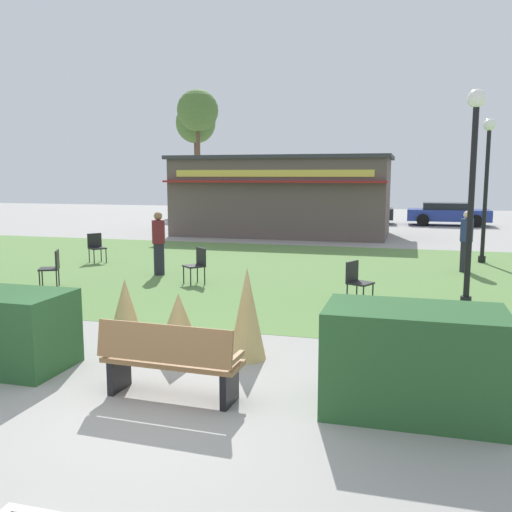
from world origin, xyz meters
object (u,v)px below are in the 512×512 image
at_px(cafe_chair_center, 96,245).
at_px(person_standing, 159,243).
at_px(cafe_chair_west, 356,279).
at_px(cafe_chair_north, 53,266).
at_px(parked_car_center_slot, 353,212).
at_px(tree_center_bg, 198,112).
at_px(person_strolling, 466,241).
at_px(parked_car_east_slot, 448,213).
at_px(lamppost_mid, 473,172).
at_px(parked_car_west_slot, 267,210).
at_px(tree_left_bg, 196,124).
at_px(park_bench, 170,360).
at_px(lamppost_far, 487,173).
at_px(food_kiosk, 283,195).
at_px(cafe_chair_east, 197,263).

distance_m(cafe_chair_center, person_standing, 3.16).
xyz_separation_m(cafe_chair_west, cafe_chair_north, (-7.11, -0.17, 0.00)).
relative_size(parked_car_center_slot, tree_center_bg, 0.51).
height_order(person_strolling, parked_car_center_slot, person_strolling).
relative_size(cafe_chair_center, parked_car_east_slot, 0.21).
bearing_deg(lamppost_mid, parked_car_west_slot, 115.25).
relative_size(lamppost_mid, tree_left_bg, 0.56).
bearing_deg(park_bench, person_standing, 115.97).
bearing_deg(park_bench, tree_center_bg, 110.57).
bearing_deg(lamppost_far, food_kiosk, 140.49).
relative_size(lamppost_mid, cafe_chair_west, 4.84).
bearing_deg(cafe_chair_center, lamppost_mid, -16.70).
height_order(person_strolling, tree_center_bg, tree_center_bg).
xyz_separation_m(lamppost_far, cafe_chair_center, (-11.37, -3.14, -2.18)).
relative_size(food_kiosk, cafe_chair_west, 10.67).
height_order(food_kiosk, parked_car_west_slot, food_kiosk).
distance_m(cafe_chair_center, parked_car_center_slot, 17.50).
bearing_deg(parked_car_west_slot, parked_car_center_slot, -0.06).
bearing_deg(tree_left_bg, cafe_chair_center, -76.12).
distance_m(lamppost_mid, person_strolling, 4.69).
height_order(cafe_chair_west, tree_left_bg, tree_left_bg).
distance_m(cafe_chair_north, parked_car_east_slot, 22.44).
bearing_deg(parked_car_east_slot, cafe_chair_north, -116.54).
xyz_separation_m(park_bench, tree_left_bg, (-12.15, 31.90, 5.72)).
bearing_deg(cafe_chair_east, person_strolling, 28.63).
height_order(cafe_chair_east, tree_center_bg, tree_center_bg).
height_order(lamppost_far, tree_left_bg, tree_left_bg).
bearing_deg(person_strolling, parked_car_east_slot, 54.77).
height_order(food_kiosk, cafe_chair_center, food_kiosk).
distance_m(food_kiosk, parked_car_center_slot, 7.41).
bearing_deg(parked_car_center_slot, tree_center_bg, 155.77).
relative_size(person_strolling, tree_center_bg, 0.20).
relative_size(cafe_chair_west, cafe_chair_center, 1.00).
bearing_deg(tree_center_bg, lamppost_far, -48.21).
height_order(cafe_chair_east, person_standing, person_standing).
relative_size(cafe_chair_west, parked_car_west_slot, 0.20).
bearing_deg(cafe_chair_east, cafe_chair_north, -156.95).
bearing_deg(tree_left_bg, person_standing, -70.86).
xyz_separation_m(park_bench, parked_car_west_slot, (-5.36, 25.56, 0.16)).
distance_m(lamppost_mid, cafe_chair_west, 3.11).
bearing_deg(food_kiosk, lamppost_far, -39.51).
bearing_deg(cafe_chair_west, parked_car_east_slot, 81.68).
xyz_separation_m(parked_car_east_slot, tree_center_bg, (-16.03, 4.98, 6.24)).
xyz_separation_m(cafe_chair_center, person_standing, (2.78, -1.47, 0.33)).
height_order(parked_car_center_slot, parked_car_east_slot, same).
bearing_deg(park_bench, parked_car_east_slot, 79.85).
distance_m(cafe_chair_east, parked_car_east_slot, 19.97).
relative_size(cafe_chair_east, person_strolling, 0.53).
height_order(parked_car_center_slot, tree_left_bg, tree_left_bg).
relative_size(food_kiosk, parked_car_center_slot, 2.21).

